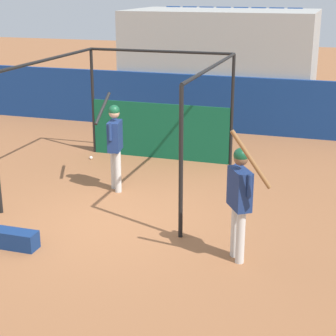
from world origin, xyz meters
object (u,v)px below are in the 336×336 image
equipment_bag (16,239)px  baseball (91,158)px  player_waiting (240,194)px  player_batter (115,140)px

equipment_bag → baseball: bearing=100.6°
player_waiting → baseball: (-4.21, 3.93, -1.01)m
player_waiting → baseball: 5.85m
player_waiting → equipment_bag: player_waiting is taller
player_batter → player_waiting: size_ratio=0.89×
player_waiting → equipment_bag: 3.54m
equipment_bag → baseball: equipment_bag is taller
player_batter → player_waiting: player_waiting is taller
equipment_bag → player_waiting: bearing=10.9°
player_batter → baseball: player_batter is taller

